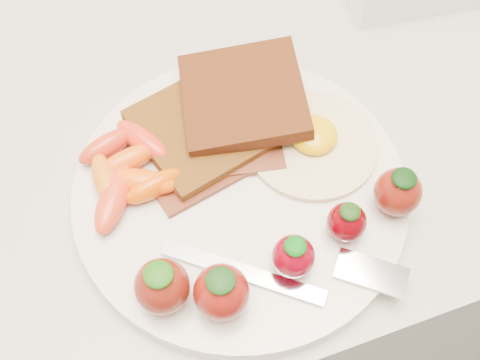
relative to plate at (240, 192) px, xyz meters
name	(u,v)px	position (x,y,z in m)	size (l,w,h in m)	color
counter	(198,254)	(-0.01, 0.16, -0.46)	(2.00, 0.60, 0.90)	gray
plate	(240,192)	(0.00, 0.00, 0.00)	(0.27, 0.27, 0.02)	beige
toast_lower	(202,129)	(-0.01, 0.06, 0.02)	(0.10, 0.10, 0.01)	black
toast_upper	(243,96)	(0.03, 0.07, 0.03)	(0.10, 0.10, 0.01)	black
fried_egg	(313,141)	(0.07, 0.02, 0.01)	(0.14, 0.14, 0.02)	#F1EACA
bacon_strips	(218,167)	(-0.01, 0.02, 0.01)	(0.11, 0.07, 0.01)	#491B0B
baby_carrots	(127,172)	(-0.08, 0.04, 0.02)	(0.09, 0.11, 0.02)	#DD500C
strawberries	(271,254)	(0.00, -0.07, 0.03)	(0.23, 0.07, 0.05)	#61140B
fork	(301,272)	(0.02, -0.09, 0.01)	(0.17, 0.10, 0.00)	silver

